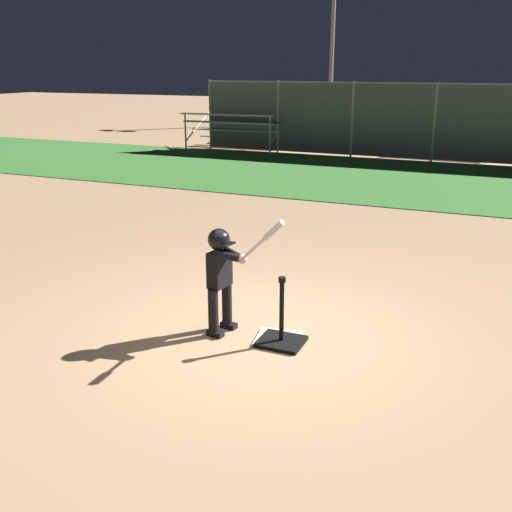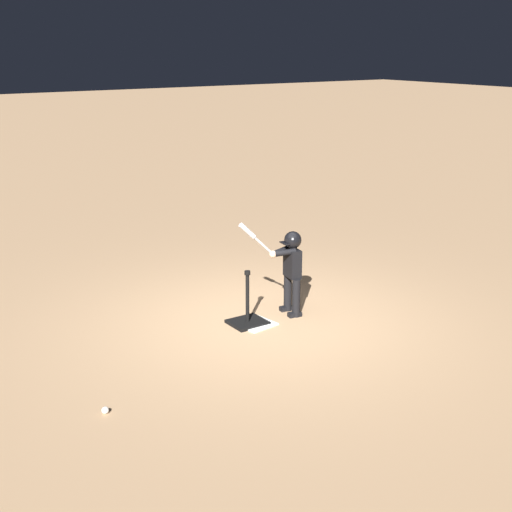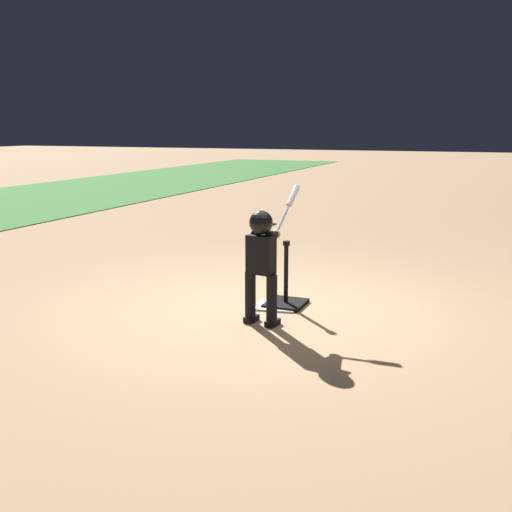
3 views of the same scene
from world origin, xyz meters
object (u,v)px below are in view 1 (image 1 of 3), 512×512
batting_tee (281,335)px  bleachers_far_right (239,131)px  batter_child (222,268)px  bleachers_center (457,140)px

batting_tee → bleachers_far_right: size_ratio=0.22×
batting_tee → batter_child: (-0.67, 0.01, 0.64)m
batter_child → bleachers_far_right: bearing=114.0°
bleachers_far_right → bleachers_center: (6.95, 1.33, -0.13)m
batting_tee → batter_child: batter_child is taller
bleachers_far_right → bleachers_center: 7.08m
batter_child → bleachers_far_right: (-5.96, 13.37, -0.11)m
batter_child → bleachers_center: (0.99, 14.70, -0.25)m
batting_tee → batter_child: size_ratio=0.54×
batting_tee → bleachers_far_right: (-6.64, 13.39, 0.53)m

